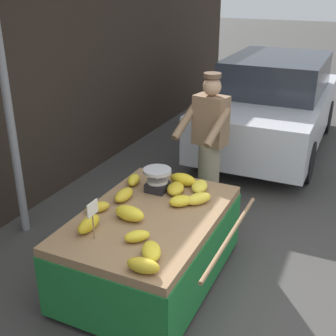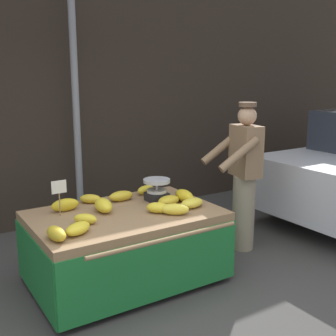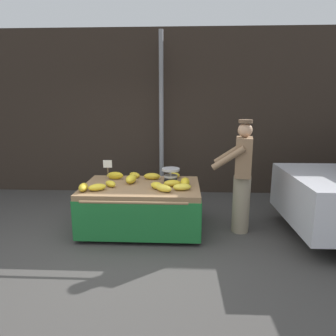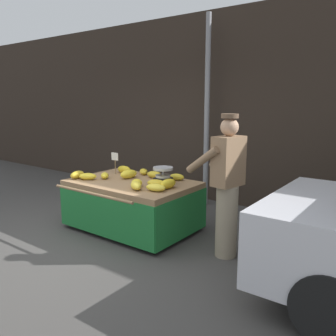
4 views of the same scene
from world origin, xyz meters
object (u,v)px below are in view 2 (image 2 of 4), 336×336
(street_pole, at_px, (76,103))
(banana_bunch_6, at_px, (192,203))
(banana_bunch_2, at_px, (65,205))
(banana_bunch_12, at_px, (103,205))
(price_sign, at_px, (59,190))
(banana_bunch_8, at_px, (121,196))
(banana_bunch_3, at_px, (85,219))
(banana_bunch_7, at_px, (90,199))
(banana_bunch_5, at_px, (184,196))
(banana_bunch_0, at_px, (56,234))
(banana_bunch_4, at_px, (169,200))
(banana_cart, at_px, (125,230))
(banana_bunch_1, at_px, (175,209))
(banana_bunch_11, at_px, (146,190))
(banana_bunch_9, at_px, (78,229))
(vendor_person, at_px, (244,177))
(banana_bunch_10, at_px, (158,208))
(weighing_scale, at_px, (157,190))

(street_pole, xyz_separation_m, banana_bunch_6, (0.43, -1.97, -0.89))
(street_pole, height_order, banana_bunch_2, street_pole)
(banana_bunch_6, height_order, banana_bunch_12, banana_bunch_12)
(price_sign, xyz_separation_m, banana_bunch_8, (0.70, 0.13, -0.19))
(street_pole, distance_m, banana_bunch_12, 1.88)
(banana_bunch_3, bearing_deg, banana_bunch_7, 63.67)
(banana_bunch_5, bearing_deg, banana_bunch_0, -167.80)
(street_pole, distance_m, price_sign, 1.83)
(banana_bunch_3, bearing_deg, banana_bunch_2, 93.58)
(banana_bunch_2, distance_m, banana_bunch_4, 1.02)
(price_sign, relative_size, banana_bunch_8, 1.27)
(banana_bunch_2, relative_size, banana_bunch_12, 0.93)
(street_pole, xyz_separation_m, banana_bunch_3, (-0.64, -1.85, -0.89))
(banana_bunch_3, distance_m, banana_bunch_4, 0.92)
(banana_cart, bearing_deg, banana_bunch_1, -41.57)
(banana_bunch_1, bearing_deg, banana_bunch_11, 81.39)
(banana_bunch_1, height_order, banana_bunch_9, banana_bunch_1)
(banana_cart, height_order, banana_bunch_0, banana_bunch_0)
(banana_bunch_12, bearing_deg, banana_bunch_6, -23.59)
(banana_bunch_2, relative_size, vendor_person, 0.16)
(banana_bunch_10, bearing_deg, vendor_person, 8.23)
(banana_bunch_1, xyz_separation_m, banana_bunch_12, (-0.54, 0.44, 0.01))
(banana_bunch_11, bearing_deg, weighing_scale, -96.20)
(street_pole, relative_size, banana_bunch_3, 15.42)
(banana_bunch_5, xyz_separation_m, banana_bunch_7, (-0.84, 0.48, -0.02))
(banana_bunch_9, bearing_deg, banana_bunch_1, -0.58)
(banana_bunch_5, distance_m, vendor_person, 0.85)
(price_sign, xyz_separation_m, banana_bunch_10, (0.82, -0.41, -0.20))
(banana_bunch_9, xyz_separation_m, banana_bunch_11, (1.07, 0.75, -0.00))
(banana_bunch_3, height_order, banana_bunch_9, banana_bunch_9)
(banana_bunch_12, bearing_deg, banana_cart, -33.60)
(banana_bunch_5, distance_m, banana_bunch_11, 0.51)
(banana_bunch_0, height_order, banana_bunch_3, banana_bunch_0)
(banana_bunch_1, height_order, banana_bunch_10, banana_bunch_1)
(banana_bunch_12, bearing_deg, banana_bunch_1, -39.20)
(banana_bunch_8, xyz_separation_m, banana_bunch_12, (-0.31, -0.24, 0.01))
(banana_bunch_0, bearing_deg, vendor_person, 8.45)
(street_pole, relative_size, vendor_person, 1.93)
(banana_cart, distance_m, banana_bunch_11, 0.69)
(banana_bunch_5, xyz_separation_m, banana_bunch_10, (-0.41, -0.16, -0.01))
(banana_bunch_10, bearing_deg, banana_bunch_12, 144.93)
(banana_bunch_9, bearing_deg, banana_bunch_6, 3.75)
(banana_bunch_7, xyz_separation_m, banana_bunch_9, (-0.42, -0.76, 0.00))
(banana_bunch_8, bearing_deg, banana_bunch_10, -77.14)
(weighing_scale, xyz_separation_m, banana_bunch_8, (-0.31, 0.20, -0.07))
(banana_bunch_11, bearing_deg, banana_bunch_2, -173.98)
(vendor_person, bearing_deg, banana_bunch_7, 164.85)
(street_pole, distance_m, banana_bunch_2, 1.78)
(banana_bunch_7, height_order, banana_bunch_10, banana_bunch_10)
(banana_cart, relative_size, banana_bunch_11, 8.05)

